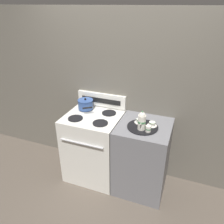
# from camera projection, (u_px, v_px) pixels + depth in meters

# --- Properties ---
(ground_plane) EXTENTS (6.00, 6.00, 0.00)m
(ground_plane) POSITION_uv_depth(u_px,v_px,m) (116.00, 178.00, 3.09)
(ground_plane) COLOR brown
(wall_back) EXTENTS (6.00, 0.05, 2.20)m
(wall_back) POSITION_uv_depth(u_px,v_px,m) (125.00, 98.00, 2.88)
(wall_back) COLOR #666056
(wall_back) RESTS_ON ground
(stove) EXTENTS (0.70, 0.66, 0.95)m
(stove) POSITION_uv_depth(u_px,v_px,m) (94.00, 146.00, 2.98)
(stove) COLOR silver
(stove) RESTS_ON ground
(control_panel) EXTENTS (0.69, 0.05, 0.19)m
(control_panel) POSITION_uv_depth(u_px,v_px,m) (102.00, 100.00, 2.97)
(control_panel) COLOR silver
(control_panel) RESTS_ON stove
(side_counter) EXTENTS (0.62, 0.63, 0.93)m
(side_counter) POSITION_uv_depth(u_px,v_px,m) (142.00, 157.00, 2.77)
(side_counter) COLOR slate
(side_counter) RESTS_ON ground
(saucepan) EXTENTS (0.25, 0.28, 0.15)m
(saucepan) POSITION_uv_depth(u_px,v_px,m) (86.00, 104.00, 2.91)
(saucepan) COLOR #335193
(saucepan) RESTS_ON stove
(serving_tray) EXTENTS (0.36, 0.36, 0.01)m
(serving_tray) POSITION_uv_depth(u_px,v_px,m) (143.00, 127.00, 2.51)
(serving_tray) COLOR black
(serving_tray) RESTS_ON side_counter
(teapot) EXTENTS (0.09, 0.14, 0.23)m
(teapot) POSITION_uv_depth(u_px,v_px,m) (142.00, 121.00, 2.41)
(teapot) COLOR white
(teapot) RESTS_ON serving_tray
(teacup_left) EXTENTS (0.11, 0.11, 0.05)m
(teacup_left) POSITION_uv_depth(u_px,v_px,m) (139.00, 121.00, 2.58)
(teacup_left) COLOR white
(teacup_left) RESTS_ON serving_tray
(teacup_right) EXTENTS (0.11, 0.11, 0.05)m
(teacup_right) POSITION_uv_depth(u_px,v_px,m) (152.00, 124.00, 2.51)
(teacup_right) COLOR white
(teacup_right) RESTS_ON serving_tray
(creamer_jug) EXTENTS (0.06, 0.06, 0.07)m
(creamer_jug) POSITION_uv_depth(u_px,v_px,m) (148.00, 129.00, 2.40)
(creamer_jug) COLOR white
(creamer_jug) RESTS_ON serving_tray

